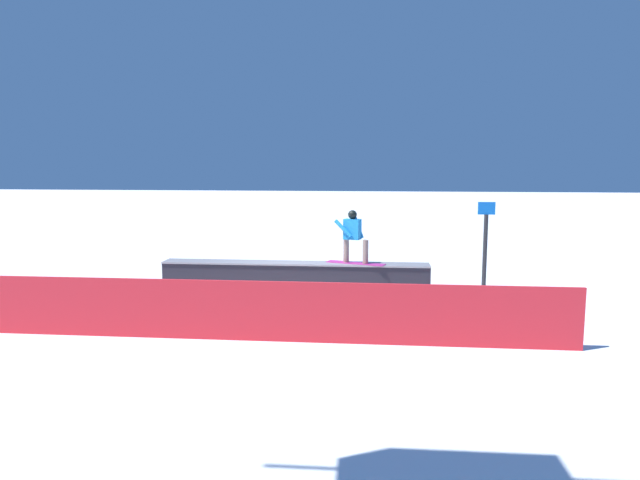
{
  "coord_description": "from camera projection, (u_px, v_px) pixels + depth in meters",
  "views": [
    {
      "loc": [
        -2.34,
        13.49,
        3.07
      ],
      "look_at": [
        -0.77,
        0.98,
        1.42
      ],
      "focal_mm": 31.0,
      "sensor_mm": 36.0,
      "label": 1
    }
  ],
  "objects": [
    {
      "name": "safety_fence",
      "position": [
        255.0,
        311.0,
        9.81
      ],
      "size": [
        11.24,
        0.37,
        1.09
      ],
      "primitive_type": "cube",
      "rotation": [
        0.0,
        0.0,
        0.03
      ],
      "color": "red",
      "rests_on": "ground_plane"
    },
    {
      "name": "grind_box",
      "position": [
        295.0,
        278.0,
        13.92
      ],
      "size": [
        6.73,
        0.77,
        0.71
      ],
      "color": "#252129",
      "rests_on": "ground_plane"
    },
    {
      "name": "snowboarder",
      "position": [
        353.0,
        235.0,
        13.66
      ],
      "size": [
        1.51,
        0.72,
        1.32
      ],
      "color": "#B92C88",
      "rests_on": "grind_box"
    },
    {
      "name": "trail_marker",
      "position": [
        485.0,
        246.0,
        13.28
      ],
      "size": [
        0.4,
        0.1,
        2.26
      ],
      "color": "#262628",
      "rests_on": "ground_plane"
    },
    {
      "name": "ground_plane",
      "position": [
        295.0,
        290.0,
        13.96
      ],
      "size": [
        120.0,
        120.0,
        0.0
      ],
      "primitive_type": "plane",
      "color": "white"
    }
  ]
}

